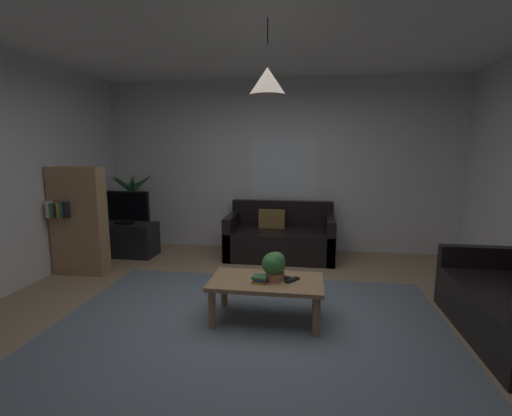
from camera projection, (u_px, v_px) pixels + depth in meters
name	position (u px, v px, depth m)	size (l,w,h in m)	color
floor	(251.00, 324.00, 3.38)	(5.60, 5.23, 0.02)	#9E8466
rug	(248.00, 333.00, 3.19)	(3.64, 2.88, 0.01)	slate
wall_back	(278.00, 166.00, 5.74)	(5.72, 0.06, 2.71)	silver
ceiling	(251.00, 14.00, 2.94)	(5.60, 5.23, 0.02)	white
window_pane	(283.00, 168.00, 5.70)	(1.04, 0.01, 0.96)	white
couch_under_window	(280.00, 239.00, 5.41)	(1.59, 0.83, 0.82)	black
coffee_table	(266.00, 286.00, 3.38)	(1.06, 0.58, 0.40)	#A87F56
book_on_table_0	(259.00, 282.00, 3.29)	(0.12, 0.09, 0.02)	gold
book_on_table_1	(260.00, 279.00, 3.29)	(0.12, 0.11, 0.02)	#2D4C8C
book_on_table_2	(260.00, 277.00, 3.29)	(0.13, 0.11, 0.03)	#387247
remote_on_table_0	(282.00, 278.00, 3.40)	(0.05, 0.16, 0.02)	black
remote_on_table_1	(292.00, 280.00, 3.34)	(0.05, 0.16, 0.02)	black
potted_plant_on_table	(275.00, 265.00, 3.34)	(0.22, 0.22, 0.28)	#B77051
tv_stand	(127.00, 239.00, 5.49)	(0.90, 0.44, 0.50)	black
tv	(124.00, 207.00, 5.39)	(0.80, 0.16, 0.50)	black
potted_palm_corner	(133.00, 214.00, 5.87)	(0.80, 0.73, 1.29)	#4C4C51
bookshelf_corner	(78.00, 221.00, 4.62)	(0.70, 0.31, 1.40)	#A87F56
pendant_lamp	(267.00, 81.00, 3.08)	(0.32, 0.32, 0.63)	black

